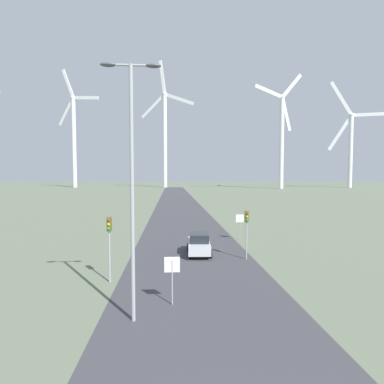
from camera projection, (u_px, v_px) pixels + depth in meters
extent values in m
cube|color=#38383D|center=(180.00, 213.00, 53.39)|extent=(10.00, 240.00, 0.01)
cylinder|color=#93999E|center=(132.00, 195.00, 13.53)|extent=(0.18, 0.18, 11.64)
cylinder|color=#93999E|center=(131.00, 65.00, 13.21)|extent=(1.99, 0.10, 0.10)
ellipsoid|color=#4C4C51|center=(108.00, 65.00, 13.14)|extent=(0.70, 0.32, 0.20)
ellipsoid|color=#4C4C51|center=(153.00, 66.00, 13.28)|extent=(0.70, 0.32, 0.20)
cylinder|color=#93999E|center=(172.00, 282.00, 15.51)|extent=(0.07, 0.07, 2.35)
cube|color=white|center=(172.00, 265.00, 15.44)|extent=(0.81, 0.01, 0.81)
cube|color=red|center=(172.00, 265.00, 15.45)|extent=(0.76, 0.02, 0.76)
cylinder|color=#93999E|center=(240.00, 228.00, 31.21)|extent=(0.07, 0.07, 2.49)
cube|color=white|center=(240.00, 218.00, 31.14)|extent=(0.81, 0.01, 0.81)
cube|color=red|center=(240.00, 218.00, 31.15)|extent=(0.76, 0.02, 0.76)
cylinder|color=#93999E|center=(109.00, 250.00, 18.76)|extent=(0.11, 0.11, 4.13)
cube|color=#4C511E|center=(109.00, 224.00, 18.67)|extent=(0.28, 0.24, 0.90)
sphere|color=red|center=(109.00, 220.00, 18.52)|extent=(0.16, 0.16, 0.16)
sphere|color=gold|center=(109.00, 225.00, 18.53)|extent=(0.16, 0.16, 0.16)
sphere|color=green|center=(109.00, 229.00, 18.55)|extent=(0.16, 0.16, 0.16)
cylinder|color=#93999E|center=(247.00, 235.00, 23.88)|extent=(0.11, 0.11, 3.90)
cube|color=#4C511E|center=(247.00, 217.00, 23.80)|extent=(0.28, 0.24, 0.90)
sphere|color=red|center=(247.00, 213.00, 23.65)|extent=(0.16, 0.16, 0.16)
sphere|color=gold|center=(247.00, 217.00, 23.66)|extent=(0.16, 0.16, 0.16)
sphere|color=green|center=(247.00, 220.00, 23.68)|extent=(0.16, 0.16, 0.16)
cube|color=#B7BCC1|center=(199.00, 246.00, 25.51)|extent=(2.02, 4.19, 0.80)
cube|color=#1E2328|center=(199.00, 237.00, 25.32)|extent=(1.67, 2.18, 0.70)
cylinder|color=black|center=(188.00, 247.00, 26.74)|extent=(0.22, 0.66, 0.66)
cylinder|color=black|center=(207.00, 247.00, 26.86)|extent=(0.22, 0.66, 0.66)
cylinder|color=black|center=(190.00, 254.00, 24.21)|extent=(0.22, 0.66, 0.66)
cylinder|color=black|center=(210.00, 254.00, 24.32)|extent=(0.22, 0.66, 0.66)
cylinder|color=silver|center=(74.00, 143.00, 168.31)|extent=(2.20, 2.20, 50.17)
sphere|color=silver|center=(73.00, 98.00, 166.93)|extent=(2.60, 2.60, 2.60)
cube|color=silver|center=(86.00, 98.00, 163.28)|extent=(15.53, 8.51, 3.63)
cube|color=silver|center=(68.00, 83.00, 167.97)|extent=(7.84, 4.45, 16.46)
cube|color=silver|center=(66.00, 112.00, 169.54)|extent=(10.49, 5.85, 14.95)
cylinder|color=silver|center=(165.00, 141.00, 169.40)|extent=(2.20, 2.20, 52.42)
sphere|color=silver|center=(165.00, 94.00, 167.96)|extent=(2.60, 2.60, 2.60)
cube|color=silver|center=(153.00, 107.00, 171.42)|extent=(13.99, 7.71, 12.88)
cube|color=silver|center=(179.00, 99.00, 164.45)|extent=(15.98, 8.76, 8.45)
cube|color=silver|center=(162.00, 77.00, 168.01)|extent=(4.21, 2.54, 18.50)
cylinder|color=silver|center=(282.00, 143.00, 153.68)|extent=(2.20, 2.20, 46.63)
sphere|color=silver|center=(282.00, 97.00, 152.40)|extent=(2.60, 2.60, 2.60)
cube|color=silver|center=(269.00, 91.00, 148.70)|extent=(15.82, 6.22, 5.48)
cube|color=silver|center=(286.00, 115.00, 153.95)|extent=(6.40, 2.76, 16.48)
cube|color=silver|center=(292.00, 86.00, 154.54)|extent=(12.07, 4.84, 13.45)
cylinder|color=silver|center=(351.00, 152.00, 165.40)|extent=(2.20, 2.20, 39.85)
sphere|color=silver|center=(352.00, 115.00, 164.30)|extent=(2.60, 2.60, 2.60)
cube|color=silver|center=(375.00, 114.00, 160.97)|extent=(19.77, 8.15, 2.02)
cube|color=silver|center=(341.00, 98.00, 165.41)|extent=(11.25, 4.81, 19.20)
cube|color=silver|center=(340.00, 133.00, 166.53)|extent=(11.59, 4.94, 19.01)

